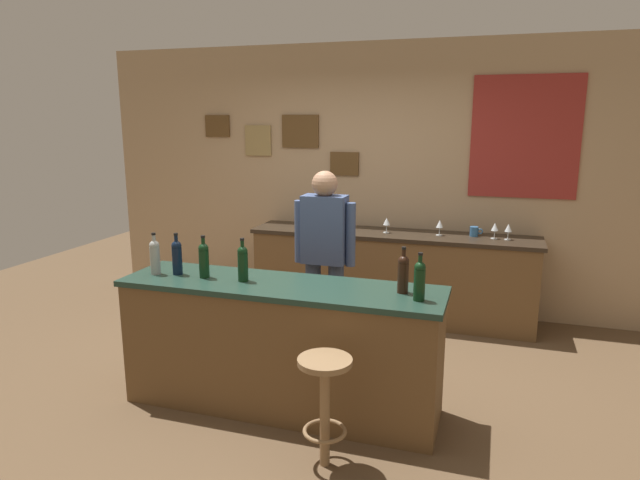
{
  "coord_description": "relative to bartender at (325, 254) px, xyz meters",
  "views": [
    {
      "loc": [
        1.38,
        -3.81,
        2.03
      ],
      "look_at": [
        0.02,
        0.45,
        1.05
      ],
      "focal_mm": 31.3,
      "sensor_mm": 36.0,
      "label": 1
    }
  ],
  "objects": [
    {
      "name": "ground_plane",
      "position": [
        -0.05,
        -0.45,
        -0.94
      ],
      "size": [
        10.0,
        10.0,
        0.0
      ],
      "primitive_type": "plane",
      "color": "brown"
    },
    {
      "name": "back_wall",
      "position": [
        -0.03,
        1.57,
        0.48
      ],
      "size": [
        6.0,
        0.09,
        2.8
      ],
      "color": "tan",
      "rests_on": "ground_plane"
    },
    {
      "name": "bar_counter",
      "position": [
        -0.05,
        -0.85,
        -0.47
      ],
      "size": [
        2.26,
        0.6,
        0.92
      ],
      "color": "brown",
      "rests_on": "ground_plane"
    },
    {
      "name": "side_counter",
      "position": [
        0.35,
        1.2,
        -0.48
      ],
      "size": [
        2.88,
        0.56,
        0.9
      ],
      "color": "brown",
      "rests_on": "ground_plane"
    },
    {
      "name": "bartender",
      "position": [
        0.0,
        0.0,
        0.0
      ],
      "size": [
        0.52,
        0.21,
        1.62
      ],
      "color": "#384766",
      "rests_on": "ground_plane"
    },
    {
      "name": "bar_stool",
      "position": [
        0.45,
        -1.42,
        -0.48
      ],
      "size": [
        0.32,
        0.32,
        0.68
      ],
      "color": "olive",
      "rests_on": "ground_plane"
    },
    {
      "name": "wine_bottle_a",
      "position": [
        -1.01,
        -0.9,
        0.12
      ],
      "size": [
        0.07,
        0.07,
        0.31
      ],
      "color": "#999E99",
      "rests_on": "bar_counter"
    },
    {
      "name": "wine_bottle_b",
      "position": [
        -0.85,
        -0.86,
        0.12
      ],
      "size": [
        0.07,
        0.07,
        0.31
      ],
      "color": "black",
      "rests_on": "bar_counter"
    },
    {
      "name": "wine_bottle_c",
      "position": [
        -0.62,
        -0.88,
        0.12
      ],
      "size": [
        0.07,
        0.07,
        0.31
      ],
      "color": "black",
      "rests_on": "bar_counter"
    },
    {
      "name": "wine_bottle_d",
      "position": [
        -0.32,
        -0.87,
        0.12
      ],
      "size": [
        0.07,
        0.07,
        0.31
      ],
      "color": "black",
      "rests_on": "bar_counter"
    },
    {
      "name": "wine_bottle_e",
      "position": [
        0.78,
        -0.8,
        0.12
      ],
      "size": [
        0.07,
        0.07,
        0.31
      ],
      "color": "black",
      "rests_on": "bar_counter"
    },
    {
      "name": "wine_bottle_f",
      "position": [
        0.9,
        -0.92,
        0.12
      ],
      "size": [
        0.07,
        0.07,
        0.31
      ],
      "color": "black",
      "rests_on": "bar_counter"
    },
    {
      "name": "wine_glass_a",
      "position": [
        0.29,
        1.18,
        0.07
      ],
      "size": [
        0.07,
        0.07,
        0.16
      ],
      "color": "silver",
      "rests_on": "side_counter"
    },
    {
      "name": "wine_glass_b",
      "position": [
        0.81,
        1.21,
        0.07
      ],
      "size": [
        0.07,
        0.07,
        0.16
      ],
      "color": "silver",
      "rests_on": "side_counter"
    },
    {
      "name": "wine_glass_c",
      "position": [
        1.33,
        1.21,
        0.07
      ],
      "size": [
        0.07,
        0.07,
        0.16
      ],
      "color": "silver",
      "rests_on": "side_counter"
    },
    {
      "name": "wine_glass_d",
      "position": [
        1.45,
        1.2,
        0.07
      ],
      "size": [
        0.07,
        0.07,
        0.16
      ],
      "color": "silver",
      "rests_on": "side_counter"
    },
    {
      "name": "coffee_mug",
      "position": [
        1.14,
        1.27,
        0.01
      ],
      "size": [
        0.12,
        0.08,
        0.09
      ],
      "color": "#336699",
      "rests_on": "side_counter"
    }
  ]
}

